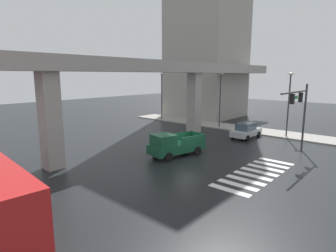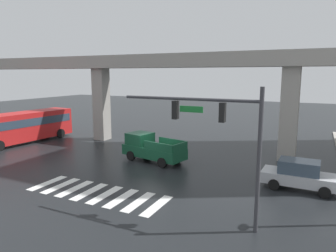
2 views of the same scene
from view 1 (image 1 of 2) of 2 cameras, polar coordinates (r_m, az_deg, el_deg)
ground_plane at (r=24.32m, az=3.51°, el=-6.29°), size 120.00×120.00×0.00m
crosswalk_stripes at (r=21.19m, az=17.59°, el=-9.31°), size 8.25×2.80×0.01m
elevated_overpass at (r=27.14m, az=-5.97°, el=10.92°), size 55.46×2.17×8.46m
office_building at (r=49.75m, az=8.15°, el=23.29°), size 10.41×10.81×36.30m
sidewalk_east at (r=37.54m, az=14.98°, el=-0.54°), size 4.00×36.00×0.15m
pickup_truck at (r=24.15m, az=1.27°, el=-3.96°), size 5.38×2.92×2.08m
sedan_silver at (r=32.34m, az=15.71°, el=-0.90°), size 4.35×2.06×1.72m
traffic_signal_mast at (r=26.76m, az=25.39°, el=3.85°), size 6.49×0.32×6.20m
street_lamp_near_corner at (r=33.62m, az=23.59°, el=5.42°), size 0.44×0.70×7.24m
street_lamp_mid_block at (r=37.24m, az=10.66°, el=6.51°), size 0.44×0.70×7.24m
street_lamp_far_north at (r=43.50m, az=-1.30°, el=7.22°), size 0.44×0.70×7.24m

